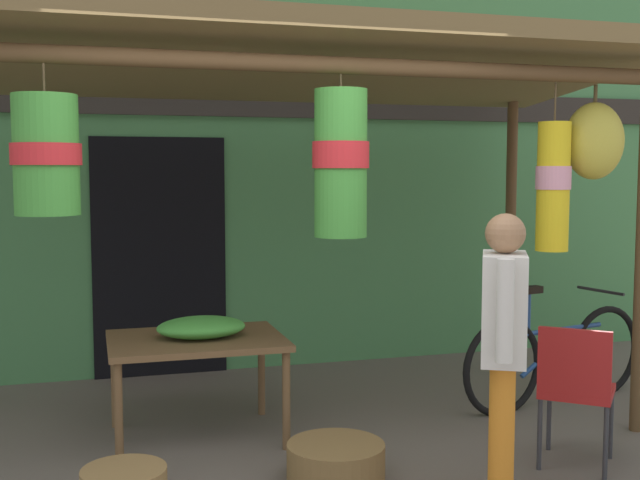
{
  "coord_description": "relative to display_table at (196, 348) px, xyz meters",
  "views": [
    {
      "loc": [
        -1.05,
        -4.22,
        1.73
      ],
      "look_at": [
        0.41,
        0.78,
        1.27
      ],
      "focal_mm": 44.33,
      "sensor_mm": 36.0,
      "label": 1
    }
  ],
  "objects": [
    {
      "name": "ground_plane",
      "position": [
        0.42,
        -0.78,
        -0.59
      ],
      "size": [
        30.0,
        30.0,
        0.0
      ],
      "primitive_type": "plane",
      "color": "#60564C"
    },
    {
      "name": "shop_facade",
      "position": [
        0.41,
        1.8,
        1.26
      ],
      "size": [
        10.24,
        0.29,
        3.71
      ],
      "color": "#47844C",
      "rests_on": "ground_plane"
    },
    {
      "name": "market_stall_canopy",
      "position": [
        0.7,
        0.03,
        1.69
      ],
      "size": [
        4.83,
        2.19,
        2.6
      ],
      "color": "brown",
      "rests_on": "ground_plane"
    },
    {
      "name": "display_table",
      "position": [
        0.0,
        0.0,
        0.0
      ],
      "size": [
        1.11,
        0.83,
        0.66
      ],
      "color": "brown",
      "rests_on": "ground_plane"
    },
    {
      "name": "flower_heap_on_table",
      "position": [
        0.04,
        -0.02,
        0.14
      ],
      "size": [
        0.57,
        0.4,
        0.14
      ],
      "color": "green",
      "rests_on": "display_table"
    },
    {
      "name": "folding_chair",
      "position": [
        2.03,
        -1.14,
        -0.09
      ],
      "size": [
        0.56,
        0.56,
        0.84
      ],
      "color": "#AD1E1E",
      "rests_on": "ground_plane"
    },
    {
      "name": "wicker_basket_by_table",
      "position": [
        0.64,
        -0.97,
        -0.48
      ],
      "size": [
        0.54,
        0.54,
        0.23
      ],
      "primitive_type": "cylinder",
      "color": "brown",
      "rests_on": "ground_plane"
    },
    {
      "name": "parked_bicycle",
      "position": [
        2.66,
        0.02,
        -0.24
      ],
      "size": [
        1.72,
        0.53,
        0.92
      ],
      "color": "black",
      "rests_on": "ground_plane"
    },
    {
      "name": "vendor_in_orange",
      "position": [
        1.39,
        -1.43,
        0.29
      ],
      "size": [
        0.38,
        0.53,
        1.51
      ],
      "color": "orange",
      "rests_on": "ground_plane"
    }
  ]
}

